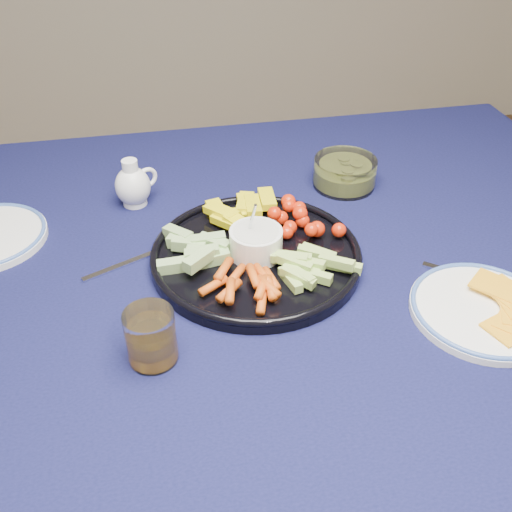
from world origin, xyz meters
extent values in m
plane|color=brown|center=(0.00, 0.00, 0.00)|extent=(4.00, 4.00, 0.00)
cylinder|color=#4D3019|center=(0.72, 0.42, 0.35)|extent=(0.07, 0.07, 0.70)
cube|color=#4D3019|center=(0.00, 0.00, 0.72)|extent=(1.60, 1.00, 0.04)
cube|color=black|center=(0.00, 0.00, 0.74)|extent=(1.66, 1.06, 0.01)
cube|color=black|center=(0.00, 0.53, 0.60)|extent=(1.66, 0.01, 0.30)
cylinder|color=black|center=(0.09, -0.02, 0.75)|extent=(0.35, 0.35, 0.02)
torus|color=black|center=(0.09, -0.02, 0.77)|extent=(0.35, 0.35, 0.01)
cylinder|color=white|center=(0.09, -0.02, 0.78)|extent=(0.09, 0.09, 0.05)
cylinder|color=silver|center=(0.09, -0.02, 0.80)|extent=(0.08, 0.08, 0.01)
cylinder|color=white|center=(-0.10, 0.21, 0.75)|extent=(0.05, 0.05, 0.01)
ellipsoid|color=white|center=(-0.10, 0.21, 0.78)|extent=(0.07, 0.07, 0.08)
cylinder|color=white|center=(-0.10, 0.21, 0.82)|extent=(0.03, 0.03, 0.03)
torus|color=white|center=(-0.07, 0.22, 0.79)|extent=(0.04, 0.03, 0.04)
torus|color=#4164B6|center=(-0.10, 0.21, 0.81)|extent=(0.04, 0.04, 0.00)
cylinder|color=white|center=(0.32, 0.20, 0.78)|extent=(0.13, 0.13, 0.06)
cylinder|color=olive|center=(0.32, 0.20, 0.76)|extent=(0.10, 0.10, 0.03)
cylinder|color=white|center=(0.40, -0.21, 0.75)|extent=(0.22, 0.22, 0.01)
torus|color=#4164B6|center=(0.40, -0.21, 0.76)|extent=(0.21, 0.21, 0.01)
cylinder|color=white|center=(-0.09, -0.20, 0.79)|extent=(0.07, 0.07, 0.08)
cylinder|color=gold|center=(-0.09, -0.20, 0.77)|extent=(0.06, 0.06, 0.04)
cube|color=silver|center=(-0.12, 0.02, 0.75)|extent=(0.14, 0.07, 0.00)
cube|color=silver|center=(-0.05, 0.05, 0.75)|extent=(0.04, 0.04, 0.00)
cube|color=silver|center=(0.43, -0.13, 0.75)|extent=(0.13, 0.11, 0.00)
camera|label=1|loc=(-0.05, -0.76, 1.33)|focal=40.00mm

